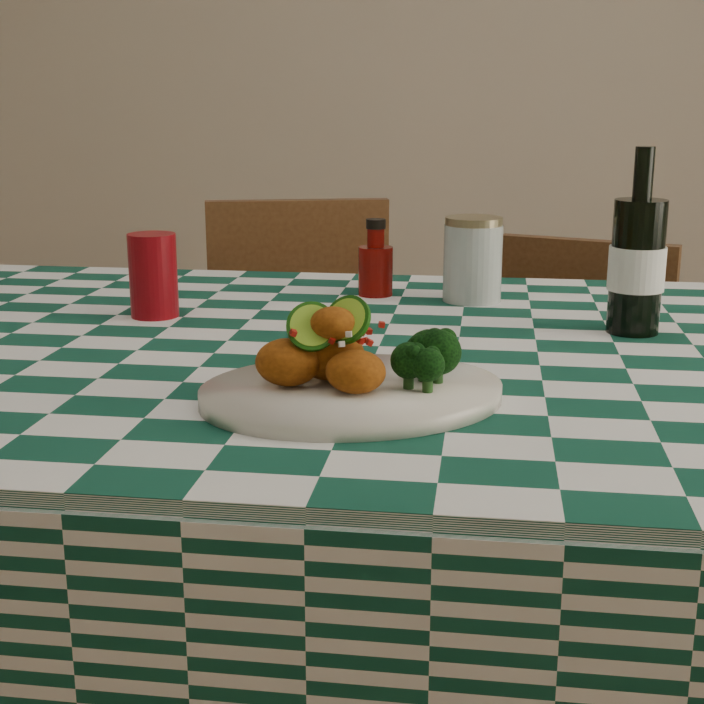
% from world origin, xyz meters
% --- Properties ---
extents(dining_table, '(1.66, 1.06, 0.79)m').
position_xyz_m(dining_table, '(0.00, 0.00, 0.39)').
color(dining_table, '#0F4332').
rests_on(dining_table, ground).
extents(plate, '(0.40, 0.36, 0.02)m').
position_xyz_m(plate, '(-0.00, -0.24, 0.80)').
color(plate, silver).
rests_on(plate, dining_table).
extents(fried_chicken_pile, '(0.13, 0.10, 0.09)m').
position_xyz_m(fried_chicken_pile, '(-0.02, -0.24, 0.85)').
color(fried_chicken_pile, '#A04F0F').
rests_on(fried_chicken_pile, plate).
extents(broccoli_side, '(0.08, 0.08, 0.06)m').
position_xyz_m(broccoli_side, '(0.07, -0.23, 0.83)').
color(broccoli_side, black).
rests_on(broccoli_side, plate).
extents(red_tumbler, '(0.08, 0.08, 0.12)m').
position_xyz_m(red_tumbler, '(-0.35, 0.13, 0.85)').
color(red_tumbler, maroon).
rests_on(red_tumbler, dining_table).
extents(ketchup_bottle, '(0.07, 0.07, 0.12)m').
position_xyz_m(ketchup_bottle, '(-0.04, 0.33, 0.85)').
color(ketchup_bottle, '#6E0905').
rests_on(ketchup_bottle, dining_table).
extents(mason_jar, '(0.11, 0.11, 0.13)m').
position_xyz_m(mason_jar, '(0.11, 0.31, 0.85)').
color(mason_jar, '#B2BCBA').
rests_on(mason_jar, dining_table).
extents(beer_bottle, '(0.10, 0.10, 0.25)m').
position_xyz_m(beer_bottle, '(0.34, 0.13, 0.91)').
color(beer_bottle, black).
rests_on(beer_bottle, dining_table).
extents(wooden_chair_left, '(0.50, 0.51, 0.88)m').
position_xyz_m(wooden_chair_left, '(-0.24, 0.71, 0.44)').
color(wooden_chair_left, '#472814').
rests_on(wooden_chair_left, ground).
extents(wooden_chair_right, '(0.47, 0.48, 0.81)m').
position_xyz_m(wooden_chair_right, '(0.29, 0.68, 0.41)').
color(wooden_chair_right, '#472814').
rests_on(wooden_chair_right, ground).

